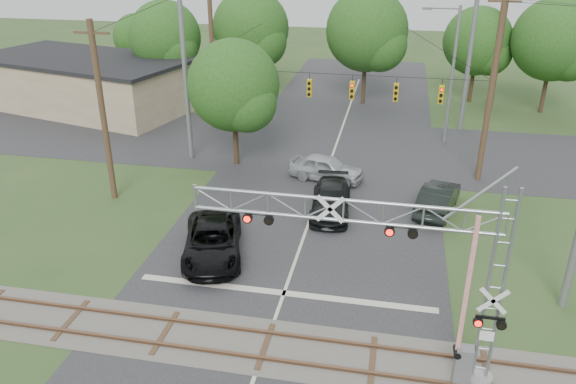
% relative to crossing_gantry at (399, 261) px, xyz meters
% --- Properties ---
extents(road_main, '(14.00, 90.00, 0.02)m').
position_rel_crossing_gantry_xyz_m(road_main, '(-4.58, 8.36, -4.53)').
color(road_main, '#252427').
rests_on(road_main, ground).
extents(road_cross, '(90.00, 12.00, 0.02)m').
position_rel_crossing_gantry_xyz_m(road_cross, '(-4.58, 22.36, -4.52)').
color(road_cross, '#252427').
rests_on(road_cross, ground).
extents(railroad_track, '(90.00, 3.20, 0.17)m').
position_rel_crossing_gantry_xyz_m(railroad_track, '(-4.58, 0.36, -4.50)').
color(railroad_track, '#504C46').
rests_on(railroad_track, ground).
extents(crossing_gantry, '(10.40, 0.94, 7.39)m').
position_rel_crossing_gantry_xyz_m(crossing_gantry, '(0.00, 0.00, 0.00)').
color(crossing_gantry, gray).
rests_on(crossing_gantry, ground).
extents(traffic_signal_span, '(19.34, 0.36, 11.50)m').
position_rel_crossing_gantry_xyz_m(traffic_signal_span, '(-3.67, 18.36, 1.14)').
color(traffic_signal_span, gray).
rests_on(traffic_signal_span, ground).
extents(pickup_black, '(4.10, 6.25, 1.60)m').
position_rel_crossing_gantry_xyz_m(pickup_black, '(-8.54, 6.27, -3.74)').
color(pickup_black, black).
rests_on(pickup_black, ground).
extents(car_dark, '(2.45, 5.30, 1.50)m').
position_rel_crossing_gantry_xyz_m(car_dark, '(-3.61, 11.98, -3.79)').
color(car_dark, black).
rests_on(car_dark, ground).
extents(sedan_silver, '(4.95, 2.83, 1.59)m').
position_rel_crossing_gantry_xyz_m(sedan_silver, '(-4.45, 16.45, -3.74)').
color(sedan_silver, '#A1A4A8').
rests_on(sedan_silver, ground).
extents(suv_dark, '(2.82, 5.07, 1.58)m').
position_rel_crossing_gantry_xyz_m(suv_dark, '(2.20, 13.27, -3.74)').
color(suv_dark, black).
rests_on(suv_dark, ground).
extents(commercial_building, '(20.65, 14.00, 4.41)m').
position_rel_crossing_gantry_xyz_m(commercial_building, '(-27.46, 28.50, -2.32)').
color(commercial_building, gray).
rests_on(commercial_building, ground).
extents(streetlight, '(2.60, 0.27, 9.75)m').
position_rel_crossing_gantry_xyz_m(streetlight, '(3.00, 24.92, 0.91)').
color(streetlight, gray).
rests_on(streetlight, ground).
extents(utility_poles, '(25.92, 29.55, 12.51)m').
position_rel_crossing_gantry_xyz_m(utility_poles, '(-1.99, 20.62, 1.29)').
color(utility_poles, '#493522').
rests_on(utility_poles, ground).
extents(treeline, '(50.00, 27.80, 10.01)m').
position_rel_crossing_gantry_xyz_m(treeline, '(-4.88, 31.80, 1.28)').
color(treeline, '#382819').
rests_on(treeline, ground).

